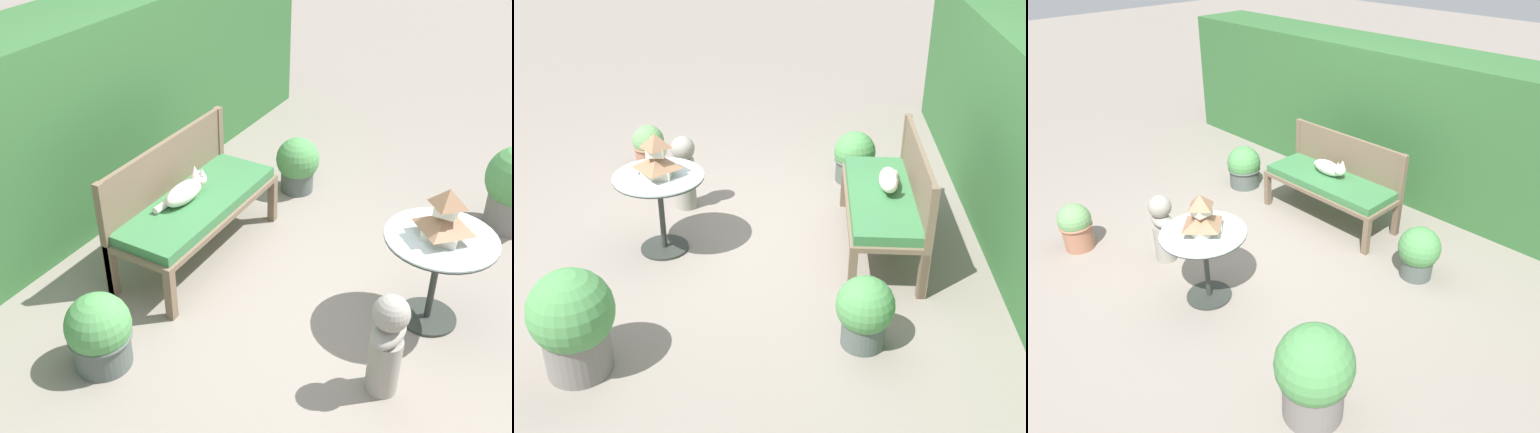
% 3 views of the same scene
% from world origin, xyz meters
% --- Properties ---
extents(ground, '(30.00, 30.00, 0.00)m').
position_xyz_m(ground, '(0.00, 0.00, 0.00)').
color(ground, gray).
extents(foliage_hedge_back, '(6.40, 0.82, 1.62)m').
position_xyz_m(foliage_hedge_back, '(0.00, 2.31, 0.81)').
color(foliage_hedge_back, '#336633').
rests_on(foliage_hedge_back, ground).
extents(garden_bench, '(1.45, 0.55, 0.49)m').
position_xyz_m(garden_bench, '(0.11, 1.06, 0.41)').
color(garden_bench, brown).
rests_on(garden_bench, ground).
extents(bench_backrest, '(1.45, 0.06, 0.88)m').
position_xyz_m(bench_backrest, '(0.11, 1.31, 0.63)').
color(bench_backrest, brown).
rests_on(bench_backrest, ground).
extents(cat, '(0.48, 0.19, 0.21)m').
position_xyz_m(cat, '(0.05, 1.11, 0.57)').
color(cat, silver).
rests_on(cat, garden_bench).
extents(patio_table, '(0.70, 0.70, 0.65)m').
position_xyz_m(patio_table, '(0.26, -0.67, 0.52)').
color(patio_table, '#2D332D').
rests_on(patio_table, ground).
extents(pagoda_birdhouse, '(0.29, 0.29, 0.34)m').
position_xyz_m(pagoda_birdhouse, '(0.26, -0.67, 0.80)').
color(pagoda_birdhouse, silver).
rests_on(pagoda_birdhouse, patio_table).
extents(garden_bust, '(0.31, 0.21, 0.68)m').
position_xyz_m(garden_bust, '(-0.47, -0.62, 0.36)').
color(garden_bust, gray).
rests_on(garden_bust, ground).
extents(potted_plant_bench_right, '(0.38, 0.38, 0.49)m').
position_xyz_m(potted_plant_bench_right, '(1.34, 0.86, 0.26)').
color(potted_plant_bench_right, '#4C5651').
rests_on(potted_plant_bench_right, ground).
extents(potted_plant_patio_mid, '(0.40, 0.40, 0.50)m').
position_xyz_m(potted_plant_patio_mid, '(-1.13, 0.93, 0.24)').
color(potted_plant_patio_mid, '#4C5651').
rests_on(potted_plant_patio_mid, ground).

